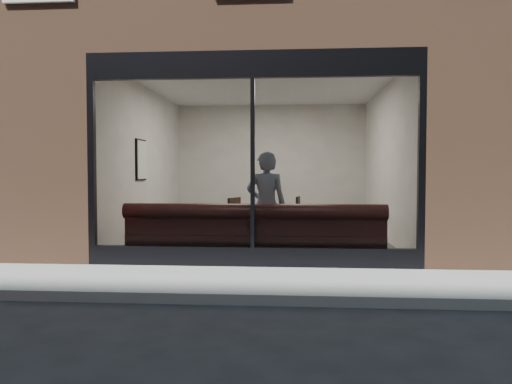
# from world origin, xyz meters

# --- Properties ---
(ground) EXTENTS (120.00, 120.00, 0.00)m
(ground) POSITION_xyz_m (0.00, 0.00, 0.00)
(ground) COLOR black
(ground) RESTS_ON ground
(sidewalk_near) EXTENTS (40.00, 2.00, 0.01)m
(sidewalk_near) POSITION_xyz_m (0.00, 1.00, 0.01)
(sidewalk_near) COLOR gray
(sidewalk_near) RESTS_ON ground
(kerb_near) EXTENTS (40.00, 0.10, 0.12)m
(kerb_near) POSITION_xyz_m (0.00, -0.05, 0.06)
(kerb_near) COLOR gray
(kerb_near) RESTS_ON ground
(host_building_pier_left) EXTENTS (2.50, 12.00, 3.20)m
(host_building_pier_left) POSITION_xyz_m (-3.75, 8.00, 1.60)
(host_building_pier_left) COLOR brown
(host_building_pier_left) RESTS_ON ground
(host_building_pier_right) EXTENTS (2.50, 12.00, 3.20)m
(host_building_pier_right) POSITION_xyz_m (3.75, 8.00, 1.60)
(host_building_pier_right) COLOR brown
(host_building_pier_right) RESTS_ON ground
(host_building_backfill) EXTENTS (5.00, 6.00, 3.20)m
(host_building_backfill) POSITION_xyz_m (0.00, 11.00, 1.60)
(host_building_backfill) COLOR brown
(host_building_backfill) RESTS_ON ground
(cafe_floor) EXTENTS (6.00, 6.00, 0.00)m
(cafe_floor) POSITION_xyz_m (0.00, 5.00, 0.02)
(cafe_floor) COLOR #2D2D30
(cafe_floor) RESTS_ON ground
(cafe_ceiling) EXTENTS (6.00, 6.00, 0.00)m
(cafe_ceiling) POSITION_xyz_m (0.00, 5.00, 3.19)
(cafe_ceiling) COLOR white
(cafe_ceiling) RESTS_ON host_building_upper
(cafe_wall_back) EXTENTS (5.00, 0.00, 5.00)m
(cafe_wall_back) POSITION_xyz_m (0.00, 7.99, 1.60)
(cafe_wall_back) COLOR beige
(cafe_wall_back) RESTS_ON ground
(cafe_wall_left) EXTENTS (0.00, 6.00, 6.00)m
(cafe_wall_left) POSITION_xyz_m (-2.49, 5.00, 1.60)
(cafe_wall_left) COLOR beige
(cafe_wall_left) RESTS_ON ground
(cafe_wall_right) EXTENTS (0.00, 6.00, 6.00)m
(cafe_wall_right) POSITION_xyz_m (2.49, 5.00, 1.60)
(cafe_wall_right) COLOR beige
(cafe_wall_right) RESTS_ON ground
(storefront_kick) EXTENTS (5.00, 0.10, 0.30)m
(storefront_kick) POSITION_xyz_m (0.00, 2.05, 0.15)
(storefront_kick) COLOR black
(storefront_kick) RESTS_ON ground
(storefront_header) EXTENTS (5.00, 0.10, 0.40)m
(storefront_header) POSITION_xyz_m (0.00, 2.05, 3.00)
(storefront_header) COLOR black
(storefront_header) RESTS_ON host_building_upper
(storefront_mullion) EXTENTS (0.06, 0.10, 2.50)m
(storefront_mullion) POSITION_xyz_m (0.00, 2.05, 1.55)
(storefront_mullion) COLOR black
(storefront_mullion) RESTS_ON storefront_kick
(storefront_glass) EXTENTS (4.80, 0.00, 4.80)m
(storefront_glass) POSITION_xyz_m (0.00, 2.02, 1.55)
(storefront_glass) COLOR white
(storefront_glass) RESTS_ON storefront_kick
(banquette) EXTENTS (4.00, 0.55, 0.45)m
(banquette) POSITION_xyz_m (0.00, 2.45, 0.23)
(banquette) COLOR #341512
(banquette) RESTS_ON cafe_floor
(person) EXTENTS (0.65, 0.43, 1.74)m
(person) POSITION_xyz_m (0.17, 2.66, 0.87)
(person) COLOR #8798B8
(person) RESTS_ON cafe_floor
(cafe_table_left) EXTENTS (0.75, 0.75, 0.04)m
(cafe_table_left) POSITION_xyz_m (-1.54, 3.72, 0.74)
(cafe_table_left) COLOR black
(cafe_table_left) RESTS_ON cafe_floor
(cafe_table_right) EXTENTS (0.61, 0.61, 0.04)m
(cafe_table_right) POSITION_xyz_m (1.37, 3.72, 0.74)
(cafe_table_right) COLOR black
(cafe_table_right) RESTS_ON cafe_floor
(cafe_chair_left) EXTENTS (0.59, 0.59, 0.04)m
(cafe_chair_left) POSITION_xyz_m (-0.66, 3.81, 0.24)
(cafe_chair_left) COLOR black
(cafe_chair_left) RESTS_ON cafe_floor
(cafe_chair_right) EXTENTS (0.41, 0.41, 0.03)m
(cafe_chair_right) POSITION_xyz_m (0.50, 4.26, 0.24)
(cafe_chair_right) COLOR black
(cafe_chair_right) RESTS_ON cafe_floor
(wall_poster) EXTENTS (0.02, 0.57, 0.77)m
(wall_poster) POSITION_xyz_m (-2.45, 4.55, 1.66)
(wall_poster) COLOR white
(wall_poster) RESTS_ON cafe_wall_left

